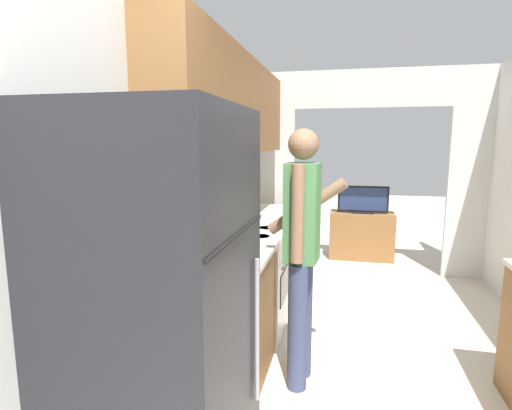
% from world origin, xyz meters
% --- Properties ---
extents(wall_left, '(0.38, 6.60, 2.50)m').
position_xyz_m(wall_left, '(-1.32, 1.90, 1.54)').
color(wall_left, silver).
rests_on(wall_left, ground_plane).
extents(wall_far_with_doorway, '(3.14, 0.06, 2.50)m').
position_xyz_m(wall_far_with_doorway, '(0.00, 4.23, 1.46)').
color(wall_far_with_doorway, silver).
rests_on(wall_far_with_doorway, ground_plane).
extents(counter_left, '(0.62, 2.87, 0.88)m').
position_xyz_m(counter_left, '(-1.07, 2.47, 0.44)').
color(counter_left, brown).
rests_on(counter_left, ground_plane).
extents(refrigerator, '(0.72, 0.82, 1.78)m').
position_xyz_m(refrigerator, '(-1.02, 0.59, 0.89)').
color(refrigerator, black).
rests_on(refrigerator, ground_plane).
extents(range_oven, '(0.66, 0.75, 1.02)m').
position_xyz_m(range_oven, '(-1.06, 2.37, 0.45)').
color(range_oven, white).
rests_on(range_oven, ground_plane).
extents(person, '(0.55, 0.40, 1.72)m').
position_xyz_m(person, '(-0.54, 1.67, 0.93)').
color(person, '#384266').
rests_on(person, ground_plane).
extents(tv_cabinet, '(0.88, 0.42, 0.66)m').
position_xyz_m(tv_cabinet, '(-0.02, 4.83, 0.33)').
color(tv_cabinet, brown).
rests_on(tv_cabinet, ground_plane).
extents(television, '(0.69, 0.16, 0.38)m').
position_xyz_m(television, '(-0.02, 4.79, 0.84)').
color(television, black).
rests_on(television, tv_cabinet).
extents(knife, '(0.05, 0.30, 0.02)m').
position_xyz_m(knife, '(-1.10, 2.96, 0.89)').
color(knife, '#B7B7BC').
rests_on(knife, counter_left).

